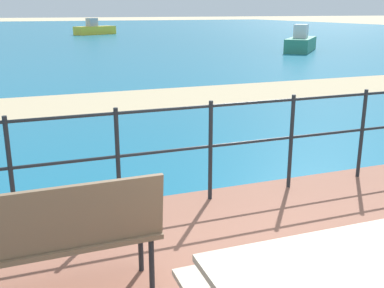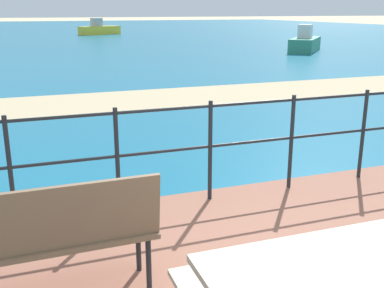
% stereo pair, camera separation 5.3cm
% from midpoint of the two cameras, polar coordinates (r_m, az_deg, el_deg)
% --- Properties ---
extents(sea_water, '(90.00, 90.00, 0.01)m').
position_cam_midpoint_polar(sea_water, '(42.01, -18.07, 12.76)').
color(sea_water, '#196B8E').
rests_on(sea_water, ground).
extents(beach_strip, '(54.00, 2.49, 0.01)m').
position_cam_midpoint_polar(beach_strip, '(10.76, -10.15, 5.18)').
color(beach_strip, tan).
rests_on(beach_strip, ground).
extents(park_bench, '(1.46, 0.44, 0.92)m').
position_cam_midpoint_polar(park_bench, '(3.25, -16.64, -10.52)').
color(park_bench, '#7A6047').
rests_on(park_bench, patio_paving).
extents(railing_fence, '(5.94, 0.04, 1.08)m').
position_cam_midpoint_polar(railing_fence, '(4.83, 2.58, 0.48)').
color(railing_fence, '#1E2328').
rests_on(railing_fence, patio_paving).
extents(boat_near, '(3.94, 2.59, 1.32)m').
position_cam_midpoint_polar(boat_near, '(40.12, -11.19, 13.69)').
color(boat_near, yellow).
rests_on(boat_near, sea_water).
extents(boat_far, '(3.27, 3.55, 1.31)m').
position_cam_midpoint_polar(boat_far, '(24.17, 13.87, 11.99)').
color(boat_far, '#338466').
rests_on(boat_far, sea_water).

